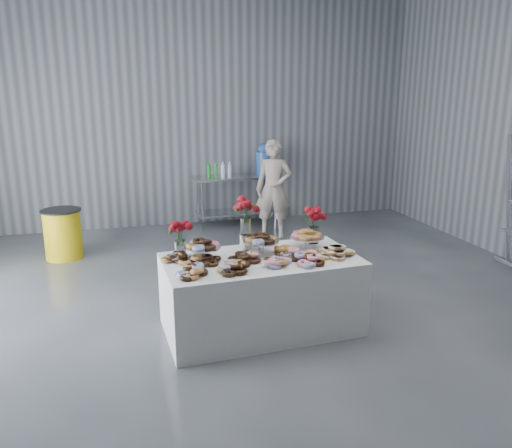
{
  "coord_description": "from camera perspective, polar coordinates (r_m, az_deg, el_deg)",
  "views": [
    {
      "loc": [
        -1.3,
        -4.31,
        2.35
      ],
      "look_at": [
        0.03,
        0.49,
        1.01
      ],
      "focal_mm": 35.0,
      "sensor_mm": 36.0,
      "label": 1
    }
  ],
  "objects": [
    {
      "name": "donut_mounds",
      "position": [
        4.85,
        0.76,
        -3.62
      ],
      "size": [
        1.84,
        0.89,
        0.09
      ],
      "primitive_type": null,
      "rotation": [
        0.0,
        0.0,
        0.05
      ],
      "color": "#BF8145",
      "rests_on": "display_table"
    },
    {
      "name": "person",
      "position": [
        8.13,
        2.02,
        4.05
      ],
      "size": [
        0.68,
        0.57,
        1.59
      ],
      "primitive_type": "imported",
      "rotation": [
        0.0,
        0.0,
        -0.38
      ],
      "color": "#CC8C93",
      "rests_on": "ground"
    },
    {
      "name": "prep_table",
      "position": [
        8.81,
        -2.25,
        3.74
      ],
      "size": [
        1.5,
        0.6,
        0.9
      ],
      "color": "silver",
      "rests_on": "ground"
    },
    {
      "name": "display_table",
      "position": [
        5.04,
        0.59,
        -7.97
      ],
      "size": [
        1.95,
        1.09,
        0.75
      ],
      "primitive_type": "cube",
      "rotation": [
        0.0,
        0.0,
        0.05
      ],
      "color": "white",
      "rests_on": "ground"
    },
    {
      "name": "cake_stand_right",
      "position": [
        5.19,
        5.82,
        -1.32
      ],
      "size": [
        0.36,
        0.36,
        0.17
      ],
      "color": "silver",
      "rests_on": "display_table"
    },
    {
      "name": "danish_pile",
      "position": [
        5.04,
        9.26,
        -2.94
      ],
      "size": [
        0.48,
        0.48,
        0.11
      ],
      "primitive_type": null,
      "color": "white",
      "rests_on": "display_table"
    },
    {
      "name": "cake_stand_left",
      "position": [
        4.86,
        -6.13,
        -2.47
      ],
      "size": [
        0.36,
        0.36,
        0.17
      ],
      "color": "silver",
      "rests_on": "display_table"
    },
    {
      "name": "ground",
      "position": [
        5.08,
        1.12,
        -12.46
      ],
      "size": [
        9.0,
        9.0,
        0.0
      ],
      "primitive_type": "plane",
      "color": "#3A3D42",
      "rests_on": "ground"
    },
    {
      "name": "trash_barrel",
      "position": [
        7.65,
        -21.2,
        -1.05
      ],
      "size": [
        0.56,
        0.56,
        0.71
      ],
      "rotation": [
        0.0,
        0.0,
        -0.15
      ],
      "color": "yellow",
      "rests_on": "ground"
    },
    {
      "name": "bouquet_left",
      "position": [
        4.88,
        -8.72,
        -0.59
      ],
      "size": [
        0.26,
        0.26,
        0.42
      ],
      "color": "white",
      "rests_on": "display_table"
    },
    {
      "name": "cake_stand_mid",
      "position": [
        5.01,
        0.59,
        -1.83
      ],
      "size": [
        0.36,
        0.36,
        0.17
      ],
      "color": "silver",
      "rests_on": "display_table"
    },
    {
      "name": "bouquet_center",
      "position": [
        5.1,
        -1.2,
        1.25
      ],
      "size": [
        0.26,
        0.26,
        0.57
      ],
      "color": "silver",
      "rests_on": "display_table"
    },
    {
      "name": "water_jug",
      "position": [
        8.85,
        0.89,
        7.28
      ],
      "size": [
        0.28,
        0.28,
        0.55
      ],
      "color": "#3D73D1",
      "rests_on": "prep_table"
    },
    {
      "name": "bouquet_right",
      "position": [
        5.34,
        6.68,
        0.87
      ],
      "size": [
        0.26,
        0.26,
        0.42
      ],
      "color": "white",
      "rests_on": "display_table"
    },
    {
      "name": "drink_bottles",
      "position": [
        8.58,
        -4.22,
        6.22
      ],
      "size": [
        0.54,
        0.08,
        0.27
      ],
      "primitive_type": null,
      "color": "#268C33",
      "rests_on": "prep_table"
    },
    {
      "name": "room_walls",
      "position": [
        4.51,
        -2.49,
        18.76
      ],
      "size": [
        8.04,
        9.04,
        4.02
      ],
      "color": "gray",
      "rests_on": "ground"
    }
  ]
}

